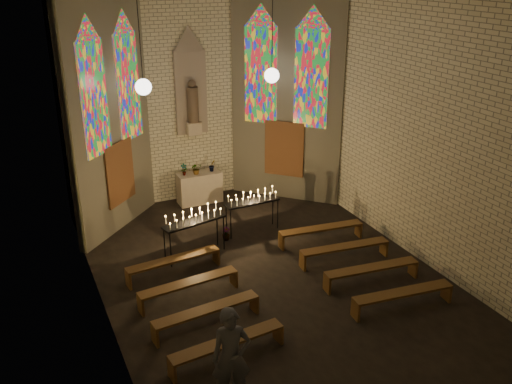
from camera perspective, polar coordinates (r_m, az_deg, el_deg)
floor at (r=14.20m, az=1.79°, el=-8.96°), size 12.00×12.00×0.00m
room at (r=15.64m, az=-3.58°, el=8.80°), size 8.22×12.43×7.00m
altar at (r=18.50m, az=-5.67°, el=0.45°), size 1.40×0.60×1.00m
flower_vase_left at (r=18.12m, az=-7.22°, el=2.25°), size 0.21×0.15×0.39m
flower_vase_center at (r=18.18m, az=-5.99°, el=2.36°), size 0.35×0.30×0.38m
flower_vase_right at (r=18.40m, az=-4.42°, el=2.68°), size 0.25×0.23×0.39m
aisle_flower_pot at (r=16.09m, az=-3.02°, el=-4.18°), size 0.28×0.28×0.38m
votive_stand_left at (r=14.94m, az=-6.23°, el=-2.65°), size 1.78×0.77×1.27m
votive_stand_right at (r=16.22m, az=-0.37°, el=-0.73°), size 1.62×0.46×1.18m
pew_left_0 at (r=14.44m, az=-8.25°, el=-6.88°), size 2.44×0.58×0.46m
pew_right_0 at (r=15.96m, az=6.52°, el=-3.79°), size 2.44×0.58×0.46m
pew_left_1 at (r=13.45m, az=-6.74°, el=-9.19°), size 2.44×0.58×0.46m
pew_right_1 at (r=15.07m, az=8.85°, el=-5.61°), size 2.44×0.58×0.46m
pew_left_2 at (r=12.49m, az=-4.97°, el=-11.85°), size 2.44×0.58×0.46m
pew_right_2 at (r=14.22m, az=11.49°, el=-7.64°), size 2.44×0.58×0.46m
pew_left_3 at (r=11.57m, az=-2.87°, el=-14.93°), size 2.44×0.58×0.46m
pew_right_3 at (r=13.42m, az=14.48°, el=-9.90°), size 2.44×0.58×0.46m
visitor at (r=10.33m, az=-2.49°, el=-16.16°), size 0.79×0.62×1.90m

